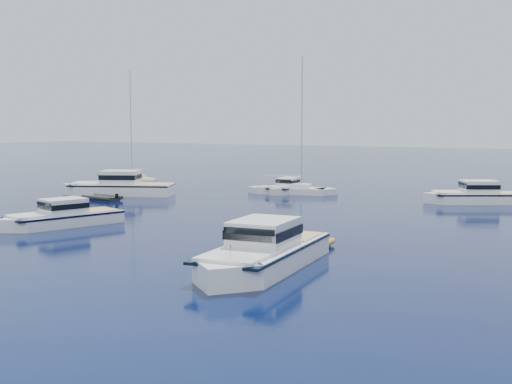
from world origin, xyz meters
TOP-DOWN VIEW (x-y plane):
  - motor_cruiser_right at (12.25, 12.84)m, footprint 5.03×12.33m
  - motor_cruiser_left at (-7.07, 17.56)m, footprint 5.51×10.03m
  - motor_cruiser_centre at (-17.99, 35.43)m, footprint 12.84×8.83m
  - motor_cruiser_distant at (15.50, 46.97)m, footprint 10.46×7.97m
  - motor_cruiser_horizon at (-4.13, 46.58)m, footprint 2.92×7.95m
  - sailboat_centre at (-3.12, 45.71)m, footprint 10.44×5.09m
  - sailboat_far_l at (-26.64, 48.00)m, footprint 10.27×6.22m
  - tender_yellow at (12.29, 18.82)m, footprint 2.28×3.58m
  - tender_grey_far at (-16.20, 31.17)m, footprint 4.23×2.51m

SIDE VIEW (x-z plane):
  - motor_cruiser_right at x=12.25m, z-range -1.57..1.57m
  - motor_cruiser_left at x=-7.07m, z-range -1.26..1.26m
  - motor_cruiser_centre at x=-17.99m, z-range -1.63..1.63m
  - motor_cruiser_distant at x=15.50m, z-range -1.35..1.35m
  - motor_cruiser_horizon at x=-4.13m, z-range -1.02..1.02m
  - sailboat_centre at x=-3.12m, z-range -7.43..7.43m
  - sailboat_far_l at x=-26.64m, z-range -7.37..7.37m
  - tender_yellow at x=12.29m, z-range -0.47..0.47m
  - tender_grey_far at x=-16.20m, z-range -0.47..0.47m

